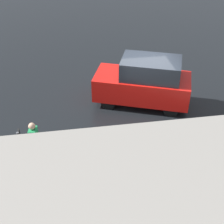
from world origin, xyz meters
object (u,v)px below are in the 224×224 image
Objects in this scene: fire_hydrant at (69,152)px; sign_post at (23,156)px; pedestrian at (34,140)px; moving_hatchback at (144,82)px.

fire_hydrant is 2.12m from sign_post.
moving_hatchback is at bearing -145.43° from pedestrian.
sign_post is at bearing 44.38° from moving_hatchback.
sign_post is (0.16, 1.41, 0.62)m from pedestrian.
pedestrian is (4.33, 2.98, -0.07)m from moving_hatchback.
sign_post reaches higher than moving_hatchback.
sign_post is (1.22, 1.26, 1.18)m from fire_hydrant.
sign_post reaches higher than pedestrian.
pedestrian is 0.68× the size of sign_post.
sign_post is at bearing 83.62° from pedestrian.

